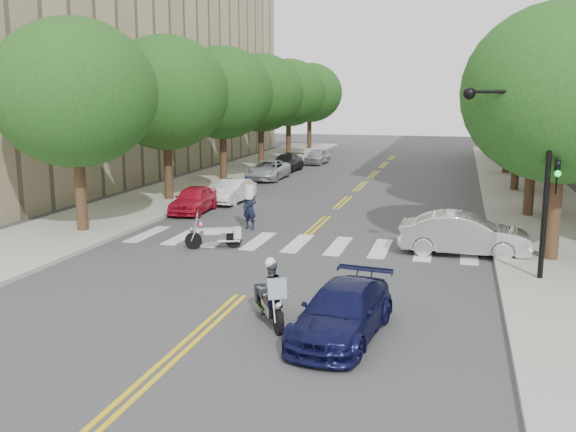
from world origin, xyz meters
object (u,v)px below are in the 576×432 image
(motorcycle_police, at_px, (270,294))
(motorcycle_parked, at_px, (219,236))
(officer_standing, at_px, (250,208))
(convertible, at_px, (464,234))
(sedan_blue, at_px, (342,312))

(motorcycle_police, distance_m, motorcycle_parked, 8.02)
(officer_standing, relative_size, convertible, 0.40)
(motorcycle_parked, height_order, officer_standing, officer_standing)
(convertible, bearing_deg, sedan_blue, 163.27)
(officer_standing, distance_m, convertible, 8.81)
(officer_standing, bearing_deg, motorcycle_police, -49.48)
(motorcycle_police, xyz_separation_m, officer_standing, (-3.96, 10.34, 0.15))
(motorcycle_parked, bearing_deg, officer_standing, -25.70)
(motorcycle_police, relative_size, officer_standing, 1.05)
(motorcycle_parked, height_order, convertible, convertible)
(motorcycle_parked, bearing_deg, convertible, -106.05)
(sedan_blue, bearing_deg, motorcycle_parked, 135.49)
(motorcycle_police, relative_size, motorcycle_parked, 0.96)
(convertible, distance_m, sedan_blue, 9.10)
(motorcycle_police, distance_m, officer_standing, 11.07)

